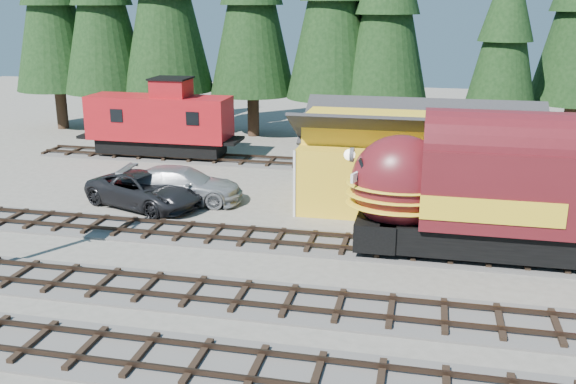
% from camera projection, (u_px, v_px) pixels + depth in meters
% --- Properties ---
extents(ground, '(120.00, 120.00, 0.00)m').
position_uv_depth(ground, '(410.00, 291.00, 23.86)').
color(ground, '#6B665B').
rests_on(ground, ground).
extents(track_spur, '(32.00, 3.20, 0.33)m').
position_uv_depth(track_spur, '(268.00, 162.00, 42.75)').
color(track_spur, '#4C4947').
rests_on(track_spur, ground).
extents(depot, '(12.80, 7.00, 5.30)m').
position_uv_depth(depot, '(421.00, 152.00, 32.84)').
color(depot, yellow).
rests_on(depot, ground).
extents(conifer_backdrop, '(80.21, 23.01, 17.04)m').
position_uv_depth(conifer_backdrop, '(485.00, 0.00, 43.24)').
color(conifer_backdrop, black).
rests_on(conifer_backdrop, ground).
extents(locomotive, '(17.47, 3.47, 4.75)m').
position_uv_depth(locomotive, '(555.00, 199.00, 25.70)').
color(locomotive, black).
rests_on(locomotive, ground).
extents(caboose, '(9.74, 2.82, 5.06)m').
position_uv_depth(caboose, '(160.00, 121.00, 43.60)').
color(caboose, black).
rests_on(caboose, ground).
extents(pickup_truck_a, '(7.12, 5.07, 1.80)m').
position_uv_depth(pickup_truck_a, '(144.00, 190.00, 33.47)').
color(pickup_truck_a, black).
rests_on(pickup_truck_a, ground).
extents(pickup_truck_b, '(6.68, 3.12, 1.89)m').
position_uv_depth(pickup_truck_b, '(182.00, 185.00, 34.23)').
color(pickup_truck_b, '#989A9F').
rests_on(pickup_truck_b, ground).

